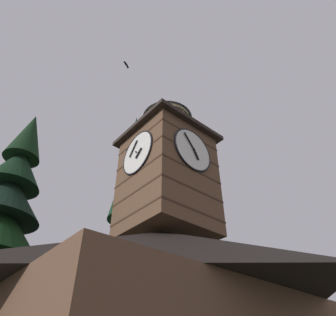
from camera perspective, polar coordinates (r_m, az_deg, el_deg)
The scene contains 5 objects.
building_main at distance 13.93m, azimuth -1.29°, elevation -27.13°, with size 13.30×11.48×7.30m.
clock_tower at distance 17.69m, azimuth -0.15°, elevation -2.17°, with size 4.90×4.90×9.50m.
pine_tree_behind at distance 20.21m, azimuth -7.98°, elevation -17.21°, with size 5.15×5.15×19.84m.
moon at distance 54.79m, azimuth -18.05°, elevation -23.64°, with size 1.70×1.70×1.70m.
flying_bird_high at distance 25.50m, azimuth -7.80°, elevation 16.88°, with size 0.67×0.43×0.11m.
Camera 1 is at (7.02, 7.79, 1.47)m, focal length 32.68 mm.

